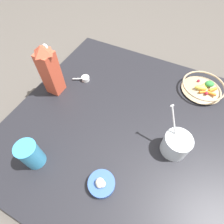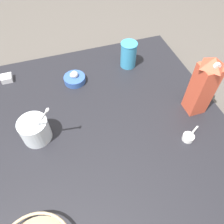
{
  "view_description": "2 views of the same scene",
  "coord_description": "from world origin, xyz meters",
  "px_view_note": "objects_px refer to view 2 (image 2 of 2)",
  "views": [
    {
      "loc": [
        -0.16,
        0.46,
        0.82
      ],
      "look_at": [
        0.06,
        0.03,
        0.14
      ],
      "focal_mm": 28.0,
      "sensor_mm": 36.0,
      "label": 1
    },
    {
      "loc": [
        -0.11,
        -0.54,
        0.86
      ],
      "look_at": [
        0.07,
        0.01,
        0.12
      ],
      "focal_mm": 35.0,
      "sensor_mm": 36.0,
      "label": 2
    }
  ],
  "objects_px": {
    "yogurt_tub": "(35,129)",
    "drinking_cup": "(129,54)",
    "milk_carton": "(203,86)",
    "spice_jar": "(7,78)",
    "garlic_bowl": "(75,78)"
  },
  "relations": [
    {
      "from": "yogurt_tub",
      "to": "drinking_cup",
      "type": "distance_m",
      "value": 0.63
    },
    {
      "from": "yogurt_tub",
      "to": "drinking_cup",
      "type": "bearing_deg",
      "value": 31.55
    },
    {
      "from": "milk_carton",
      "to": "spice_jar",
      "type": "bearing_deg",
      "value": 150.51
    },
    {
      "from": "garlic_bowl",
      "to": "yogurt_tub",
      "type": "bearing_deg",
      "value": -127.56
    },
    {
      "from": "spice_jar",
      "to": "garlic_bowl",
      "type": "relative_size",
      "value": 0.49
    },
    {
      "from": "yogurt_tub",
      "to": "spice_jar",
      "type": "distance_m",
      "value": 0.43
    },
    {
      "from": "yogurt_tub",
      "to": "garlic_bowl",
      "type": "bearing_deg",
      "value": 52.44
    },
    {
      "from": "milk_carton",
      "to": "yogurt_tub",
      "type": "relative_size",
      "value": 1.3
    },
    {
      "from": "milk_carton",
      "to": "spice_jar",
      "type": "xyz_separation_m",
      "value": [
        -0.84,
        0.47,
        -0.14
      ]
    },
    {
      "from": "milk_carton",
      "to": "garlic_bowl",
      "type": "bearing_deg",
      "value": 144.5
    },
    {
      "from": "yogurt_tub",
      "to": "spice_jar",
      "type": "xyz_separation_m",
      "value": [
        -0.12,
        0.41,
        -0.05
      ]
    },
    {
      "from": "yogurt_tub",
      "to": "drinking_cup",
      "type": "xyz_separation_m",
      "value": [
        0.54,
        0.33,
        0.02
      ]
    },
    {
      "from": "garlic_bowl",
      "to": "drinking_cup",
      "type": "bearing_deg",
      "value": 7.13
    },
    {
      "from": "yogurt_tub",
      "to": "garlic_bowl",
      "type": "relative_size",
      "value": 2.05
    },
    {
      "from": "spice_jar",
      "to": "drinking_cup",
      "type": "bearing_deg",
      "value": -6.93
    }
  ]
}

